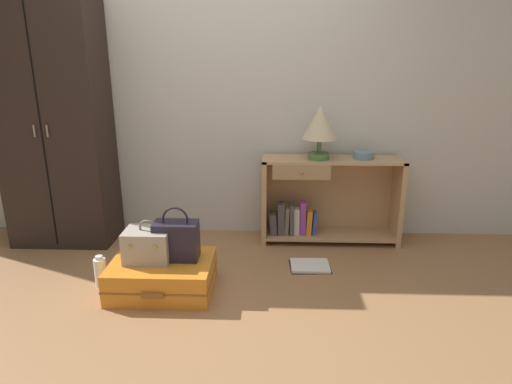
% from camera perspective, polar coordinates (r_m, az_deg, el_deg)
% --- Properties ---
extents(ground_plane, '(9.00, 9.00, 0.00)m').
position_cam_1_polar(ground_plane, '(2.77, -7.42, -16.28)').
color(ground_plane, '#9E7047').
extents(back_wall, '(6.40, 0.10, 2.60)m').
position_cam_1_polar(back_wall, '(3.81, -4.44, 13.78)').
color(back_wall, beige).
rests_on(back_wall, ground_plane).
extents(wardrobe, '(0.81, 0.47, 1.96)m').
position_cam_1_polar(wardrobe, '(3.93, -24.46, 7.74)').
color(wardrobe, black).
rests_on(wardrobe, ground_plane).
extents(bookshelf, '(1.15, 0.33, 0.72)m').
position_cam_1_polar(bookshelf, '(3.77, 8.64, -1.08)').
color(bookshelf, tan).
rests_on(bookshelf, ground_plane).
extents(table_lamp, '(0.28, 0.28, 0.43)m').
position_cam_1_polar(table_lamp, '(3.58, 8.26, 8.59)').
color(table_lamp, '#4C7542').
rests_on(table_lamp, bookshelf).
extents(bowl, '(0.17, 0.17, 0.06)m').
position_cam_1_polar(bowl, '(3.71, 13.66, 4.68)').
color(bowl, slate).
rests_on(bowl, bookshelf).
extents(suitcase_large, '(0.68, 0.53, 0.22)m').
position_cam_1_polar(suitcase_large, '(3.09, -11.96, -10.49)').
color(suitcase_large, orange).
rests_on(suitcase_large, ground_plane).
extents(train_case, '(0.30, 0.24, 0.28)m').
position_cam_1_polar(train_case, '(3.03, -13.76, -6.63)').
color(train_case, '#A89E8E').
rests_on(train_case, suitcase_large).
extents(handbag, '(0.29, 0.16, 0.37)m').
position_cam_1_polar(handbag, '(3.00, -10.24, -6.10)').
color(handbag, '#231E2D').
rests_on(handbag, suitcase_large).
extents(bottle, '(0.08, 0.08, 0.22)m').
position_cam_1_polar(bottle, '(3.26, -19.43, -9.68)').
color(bottle, white).
rests_on(bottle, ground_plane).
extents(open_book_on_floor, '(0.32, 0.26, 0.02)m').
position_cam_1_polar(open_book_on_floor, '(3.39, 6.97, -9.44)').
color(open_book_on_floor, white).
rests_on(open_book_on_floor, ground_plane).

